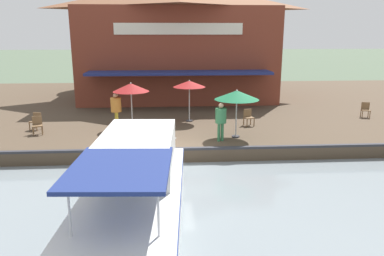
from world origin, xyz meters
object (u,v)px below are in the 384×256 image
Objects in this scene: patio_umbrella_by_entrance at (237,95)px; person_mid_patio at (221,117)px; tree_upstream_bank at (109,32)px; cafe_chair_facing_river at (36,120)px; patio_umbrella_near_quay_edge at (131,88)px; patio_umbrella_mid_patio_right at (189,84)px; person_near_entrance at (116,106)px; cafe_chair_back_row_seat at (366,109)px; cafe_chair_mid_patio at (37,124)px; waterfront_restaurant at (177,39)px; motorboat_mid_row at (138,184)px; cafe_chair_beside_entrance at (248,116)px.

patio_umbrella_by_entrance is 1.29× the size of person_mid_patio.
cafe_chair_facing_river is at bearing -6.54° from tree_upstream_bank.
patio_umbrella_near_quay_edge is 2.72× the size of cafe_chair_facing_river.
patio_umbrella_mid_patio_right is 1.24× the size of person_near_entrance.
cafe_chair_facing_river is at bearing -92.26° from person_near_entrance.
patio_umbrella_mid_patio_right is 0.32× the size of tree_upstream_bank.
cafe_chair_back_row_seat and cafe_chair_facing_river have the same top height.
cafe_chair_mid_patio is at bearing -78.40° from person_near_entrance.
waterfront_restaurant is 2.00× the size of tree_upstream_bank.
motorboat_mid_row is (9.87, -12.19, -0.11)m from cafe_chair_back_row_seat.
waterfront_restaurant is 16.47× the size of cafe_chair_mid_patio.
motorboat_mid_row is at bearing -5.40° from waterfront_restaurant.
patio_umbrella_mid_patio_right reaches higher than person_mid_patio.
patio_umbrella_near_quay_edge is at bearing 101.72° from cafe_chair_mid_patio.
person_near_entrance is 15.38m from tree_upstream_bank.
motorboat_mid_row reaches higher than cafe_chair_mid_patio.
tree_upstream_bank is (-14.61, 1.68, 4.30)m from cafe_chair_facing_river.
patio_umbrella_by_entrance is at bearing -25.90° from cafe_chair_beside_entrance.
tree_upstream_bank is (-4.94, -5.64, 0.57)m from waterfront_restaurant.
patio_umbrella_by_entrance is 1.21× the size of person_near_entrance.
cafe_chair_back_row_seat is 1.00× the size of cafe_chair_mid_patio.
person_mid_patio is (2.65, 8.87, 0.61)m from cafe_chair_facing_river.
tree_upstream_bank is at bearing -157.38° from person_mid_patio.
waterfront_restaurant is 16.47× the size of cafe_chair_beside_entrance.
motorboat_mid_row is (8.26, 0.88, -1.69)m from patio_umbrella_near_quay_edge.
cafe_chair_back_row_seat is 1.00× the size of cafe_chair_facing_river.
tree_upstream_bank reaches higher than person_mid_patio.
patio_umbrella_by_entrance is 2.61× the size of cafe_chair_facing_river.
cafe_chair_mid_patio is (-1.15, -9.31, -1.49)m from patio_umbrella_by_entrance.
cafe_chair_back_row_seat is at bearing 98.21° from cafe_chair_mid_patio.
cafe_chair_back_row_seat is (-0.32, 10.09, -1.56)m from patio_umbrella_mid_patio_right.
cafe_chair_beside_entrance is at bearing 148.70° from motorboat_mid_row.
tree_upstream_bank is (-14.48, -9.05, 4.30)m from cafe_chair_beside_entrance.
cafe_chair_back_row_seat and cafe_chair_beside_entrance have the same top height.
cafe_chair_mid_patio is 0.10× the size of motorboat_mid_row.
patio_umbrella_by_entrance is at bearing 11.32° from waterfront_restaurant.
tree_upstream_bank is (-13.32, -6.04, 2.74)m from patio_umbrella_mid_patio_right.
waterfront_restaurant reaches higher than patio_umbrella_mid_patio_right.
cafe_chair_facing_river is 4.05m from person_near_entrance.
cafe_chair_beside_entrance is at bearing 32.01° from tree_upstream_bank.
motorboat_mid_row is (7.35, 5.27, -0.11)m from cafe_chair_mid_patio.
person_mid_patio reaches higher than cafe_chair_beside_entrance.
patio_umbrella_mid_patio_right is at bearing -163.74° from person_mid_patio.
patio_umbrella_mid_patio_right is at bearing 24.41° from tree_upstream_bank.
waterfront_restaurant is at bearing -168.68° from patio_umbrella_by_entrance.
person_mid_patio is (0.60, -0.80, -0.88)m from patio_umbrella_by_entrance.
patio_umbrella_near_quay_edge reaches higher than person_near_entrance.
waterfront_restaurant is 6.20× the size of patio_umbrella_mid_patio_right.
tree_upstream_bank reaches higher than cafe_chair_facing_river.
tree_upstream_bank is at bearing -154.37° from patio_umbrella_by_entrance.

